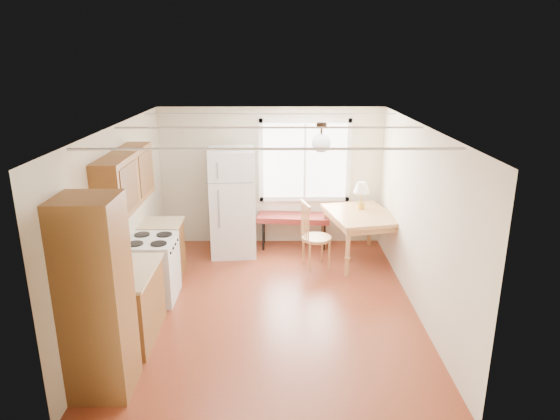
{
  "coord_description": "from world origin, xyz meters",
  "views": [
    {
      "loc": [
        0.1,
        -6.33,
        3.37
      ],
      "look_at": [
        0.14,
        0.77,
        1.15
      ],
      "focal_mm": 32.0,
      "sensor_mm": 36.0,
      "label": 1
    }
  ],
  "objects_px": {
    "refrigerator": "(233,202)",
    "chair": "(310,231)",
    "bench": "(294,219)",
    "dining_table": "(361,219)"
  },
  "relations": [
    {
      "from": "refrigerator",
      "to": "chair",
      "type": "distance_m",
      "value": 1.49
    },
    {
      "from": "chair",
      "to": "bench",
      "type": "bearing_deg",
      "value": 89.58
    },
    {
      "from": "bench",
      "to": "refrigerator",
      "type": "bearing_deg",
      "value": -158.53
    },
    {
      "from": "refrigerator",
      "to": "dining_table",
      "type": "bearing_deg",
      "value": -13.01
    },
    {
      "from": "dining_table",
      "to": "chair",
      "type": "xyz_separation_m",
      "value": [
        -0.86,
        -0.32,
        -0.1
      ]
    },
    {
      "from": "refrigerator",
      "to": "chair",
      "type": "relative_size",
      "value": 1.68
    },
    {
      "from": "refrigerator",
      "to": "chair",
      "type": "xyz_separation_m",
      "value": [
        1.31,
        -0.65,
        -0.29
      ]
    },
    {
      "from": "refrigerator",
      "to": "bench",
      "type": "bearing_deg",
      "value": 10.86
    },
    {
      "from": "refrigerator",
      "to": "bench",
      "type": "relative_size",
      "value": 1.38
    },
    {
      "from": "bench",
      "to": "dining_table",
      "type": "relative_size",
      "value": 0.88
    }
  ]
}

